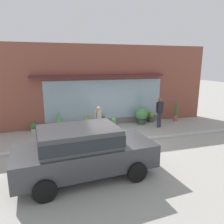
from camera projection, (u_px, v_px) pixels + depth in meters
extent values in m
plane|color=#9E9B93|center=(115.00, 142.00, 10.13)|extent=(60.00, 60.00, 0.00)
cube|color=#B2B2AD|center=(116.00, 142.00, 9.93)|extent=(14.00, 0.24, 0.12)
cube|color=brown|center=(99.00, 86.00, 12.57)|extent=(14.00, 0.36, 4.75)
cube|color=#8CA5B2|center=(106.00, 101.00, 12.69)|extent=(7.17, 0.03, 2.49)
cube|color=#4C1E23|center=(100.00, 76.00, 12.11)|extent=(7.77, 0.56, 0.12)
cube|color=#605E59|center=(101.00, 122.00, 12.87)|extent=(7.57, 0.20, 0.36)
cylinder|color=#4C8C47|center=(114.00, 133.00, 11.25)|extent=(0.36, 0.36, 0.06)
cylinder|color=#4C8C47|center=(114.00, 127.00, 11.17)|extent=(0.24, 0.24, 0.65)
sphere|color=#4C8C47|center=(114.00, 120.00, 11.08)|extent=(0.26, 0.26, 0.26)
cylinder|color=#4C8C47|center=(111.00, 127.00, 11.12)|extent=(0.10, 0.09, 0.09)
cylinder|color=#4C8C47|center=(116.00, 126.00, 11.21)|extent=(0.10, 0.09, 0.09)
cylinder|color=#4C8C47|center=(114.00, 127.00, 11.01)|extent=(0.09, 0.10, 0.09)
cylinder|color=#9E9384|center=(99.00, 127.00, 11.10)|extent=(0.12, 0.12, 0.76)
cylinder|color=#9E9384|center=(97.00, 128.00, 11.00)|extent=(0.12, 0.12, 0.76)
cube|color=#9E9384|center=(98.00, 115.00, 10.90)|extent=(0.35, 0.32, 0.57)
sphere|color=tan|center=(98.00, 108.00, 10.81)|extent=(0.21, 0.21, 0.21)
cylinder|color=#9E9384|center=(101.00, 115.00, 11.03)|extent=(0.08, 0.08, 0.54)
cylinder|color=#9E9384|center=(95.00, 116.00, 10.76)|extent=(0.08, 0.08, 0.54)
cube|color=#472D1E|center=(103.00, 119.00, 11.14)|extent=(0.26, 0.21, 0.28)
cylinder|color=#333847|center=(158.00, 120.00, 12.31)|extent=(0.12, 0.12, 0.86)
cylinder|color=#333847|center=(160.00, 120.00, 12.35)|extent=(0.12, 0.12, 0.86)
cube|color=#232328|center=(160.00, 108.00, 12.16)|extent=(0.29, 0.21, 0.65)
sphere|color=brown|center=(160.00, 100.00, 12.06)|extent=(0.23, 0.23, 0.23)
cylinder|color=#232328|center=(157.00, 107.00, 12.11)|extent=(0.08, 0.08, 0.62)
cylinder|color=#232328|center=(163.00, 107.00, 12.21)|extent=(0.08, 0.08, 0.62)
cube|color=#383A3D|center=(86.00, 156.00, 6.94)|extent=(4.64, 2.17, 0.76)
cube|color=#383A3D|center=(79.00, 138.00, 6.71)|extent=(2.61, 1.86, 0.66)
cube|color=#1E2328|center=(79.00, 138.00, 6.71)|extent=(2.65, 1.89, 0.36)
cylinder|color=black|center=(115.00, 150.00, 8.37)|extent=(0.67, 0.23, 0.66)
cylinder|color=black|center=(137.00, 172.00, 6.68)|extent=(0.67, 0.23, 0.66)
cylinder|color=black|center=(41.00, 162.00, 7.38)|extent=(0.67, 0.23, 0.66)
cylinder|color=black|center=(45.00, 191.00, 5.69)|extent=(0.67, 0.23, 0.66)
cylinder|color=#33473D|center=(141.00, 121.00, 13.05)|extent=(0.50, 0.50, 0.32)
sphere|color=#4C934C|center=(142.00, 114.00, 12.94)|extent=(0.77, 0.77, 0.77)
cylinder|color=#B7B2A3|center=(34.00, 130.00, 11.58)|extent=(0.32, 0.32, 0.19)
sphere|color=#2D6B33|center=(34.00, 126.00, 11.53)|extent=(0.38, 0.38, 0.38)
sphere|color=#B266B7|center=(35.00, 125.00, 11.56)|extent=(0.08, 0.08, 0.08)
sphere|color=orange|center=(32.00, 125.00, 11.44)|extent=(0.09, 0.09, 0.09)
cylinder|color=#B7B2A3|center=(102.00, 124.00, 12.61)|extent=(0.29, 0.29, 0.26)
cone|color=#23562D|center=(102.00, 116.00, 12.50)|extent=(0.26, 0.26, 0.72)
cylinder|color=#9E6042|center=(59.00, 128.00, 11.77)|extent=(0.50, 0.50, 0.27)
cone|color=#4C934C|center=(58.00, 118.00, 11.64)|extent=(0.45, 0.45, 0.90)
cylinder|color=#4C4C51|center=(88.00, 127.00, 12.10)|extent=(0.44, 0.44, 0.26)
sphere|color=olive|center=(87.00, 121.00, 12.03)|extent=(0.53, 0.53, 0.53)
sphere|color=#DB4C7A|center=(84.00, 120.00, 12.00)|extent=(0.11, 0.11, 0.11)
sphere|color=#DB4C7A|center=(89.00, 119.00, 11.92)|extent=(0.13, 0.13, 0.13)
sphere|color=orange|center=(89.00, 118.00, 12.15)|extent=(0.15, 0.15, 0.15)
cylinder|color=#4C4C51|center=(151.00, 120.00, 13.54)|extent=(0.39, 0.39, 0.27)
sphere|color=olive|center=(151.00, 115.00, 13.47)|extent=(0.43, 0.43, 0.43)
cylinder|color=#9E6042|center=(176.00, 118.00, 13.72)|extent=(0.26, 0.26, 0.39)
cone|color=#2D6B33|center=(176.00, 108.00, 13.56)|extent=(0.24, 0.24, 0.99)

